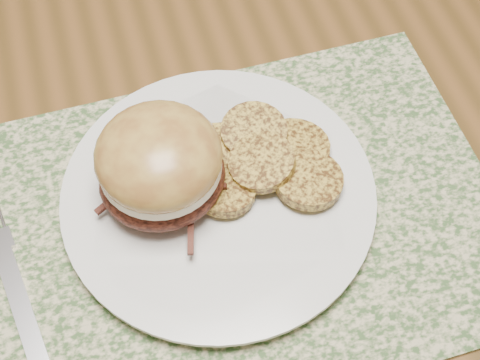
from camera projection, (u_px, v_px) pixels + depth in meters
name	position (u px, v px, depth m)	size (l,w,h in m)	color
ground	(376.00, 359.00, 1.28)	(3.50, 3.50, 0.00)	#56341D
placemat	(245.00, 218.00, 0.59)	(0.45, 0.33, 0.00)	#38552B
dinner_plate	(219.00, 195.00, 0.59)	(0.26, 0.26, 0.02)	silver
pork_sandwich	(160.00, 165.00, 0.55)	(0.13, 0.13, 0.08)	black
roasted_potatoes	(263.00, 159.00, 0.59)	(0.15, 0.14, 0.04)	#B69435
fork	(15.00, 288.00, 0.55)	(0.05, 0.19, 0.00)	silver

